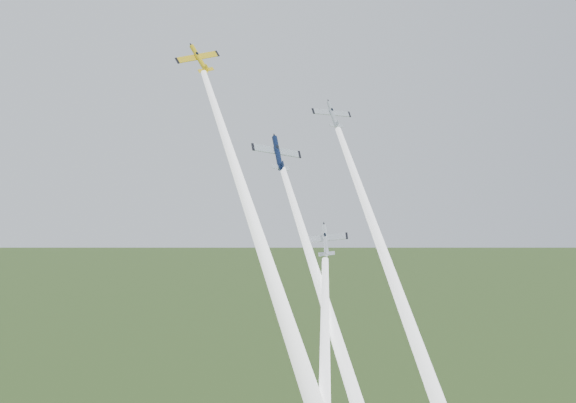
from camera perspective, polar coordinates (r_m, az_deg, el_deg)
The scene contains 7 objects.
plane_yellow at distance 123.84m, azimuth -7.05°, elevation 11.15°, with size 7.75×7.69×1.21m, color yellow, non-canonical shape.
smoke_trail_yellow at distance 102.97m, azimuth -2.56°, elevation -2.15°, with size 2.55×2.55×62.76m, color white, non-canonical shape.
plane_navy at distance 114.65m, azimuth -0.83°, elevation 3.87°, with size 8.52×8.45×1.33m, color #0E1B3E, non-canonical shape.
smoke_trail_navy at distance 97.23m, azimuth 4.70°, elevation -13.28°, with size 2.55×2.55×68.30m, color white, non-canonical shape.
plane_silver_right at distance 119.80m, azimuth 3.54°, elevation 6.90°, with size 6.97×6.92×1.09m, color silver, non-canonical shape.
smoke_trail_silver_right at distance 100.43m, azimuth 9.63°, elevation -9.65°, with size 2.55×2.55×71.19m, color white, non-canonical shape.
plane_silver_low at distance 105.00m, azimuth 2.97°, elevation -3.06°, with size 6.62×6.57×1.04m, color silver, non-canonical shape.
Camera 1 is at (-15.11, -115.19, 95.47)m, focal length 45.00 mm.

